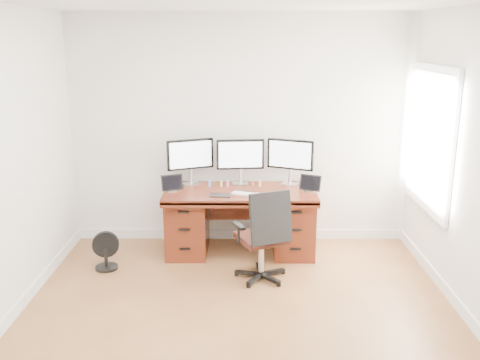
{
  "coord_description": "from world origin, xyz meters",
  "views": [
    {
      "loc": [
        0.03,
        -3.97,
        2.41
      ],
      "look_at": [
        0.0,
        1.5,
        0.95
      ],
      "focal_mm": 40.0,
      "sensor_mm": 36.0,
      "label": 1
    }
  ],
  "objects_px": {
    "desk": "(240,219)",
    "monitor_center": "(240,156)",
    "floor_fan": "(106,251)",
    "keyboard": "(243,194)",
    "office_chair": "(263,251)"
  },
  "relations": [
    {
      "from": "desk",
      "to": "floor_fan",
      "type": "xyz_separation_m",
      "value": [
        -1.44,
        -0.49,
        -0.2
      ]
    },
    {
      "from": "floor_fan",
      "to": "keyboard",
      "type": "height_order",
      "value": "keyboard"
    },
    {
      "from": "monitor_center",
      "to": "desk",
      "type": "bearing_deg",
      "value": -95.53
    },
    {
      "from": "desk",
      "to": "monitor_center",
      "type": "distance_m",
      "value": 0.72
    },
    {
      "from": "monitor_center",
      "to": "keyboard",
      "type": "distance_m",
      "value": 0.54
    },
    {
      "from": "desk",
      "to": "keyboard",
      "type": "xyz_separation_m",
      "value": [
        0.04,
        -0.19,
        0.36
      ]
    },
    {
      "from": "desk",
      "to": "office_chair",
      "type": "bearing_deg",
      "value": -72.53
    },
    {
      "from": "office_chair",
      "to": "keyboard",
      "type": "distance_m",
      "value": 0.74
    },
    {
      "from": "monitor_center",
      "to": "keyboard",
      "type": "relative_size",
      "value": 2.15
    },
    {
      "from": "keyboard",
      "to": "floor_fan",
      "type": "bearing_deg",
      "value": -145.42
    },
    {
      "from": "desk",
      "to": "monitor_center",
      "type": "xyz_separation_m",
      "value": [
        0.0,
        0.24,
        0.68
      ]
    },
    {
      "from": "desk",
      "to": "monitor_center",
      "type": "bearing_deg",
      "value": 89.96
    },
    {
      "from": "office_chair",
      "to": "desk",
      "type": "bearing_deg",
      "value": 83.73
    },
    {
      "from": "floor_fan",
      "to": "office_chair",
      "type": "bearing_deg",
      "value": -20.82
    },
    {
      "from": "monitor_center",
      "to": "keyboard",
      "type": "height_order",
      "value": "monitor_center"
    }
  ]
}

